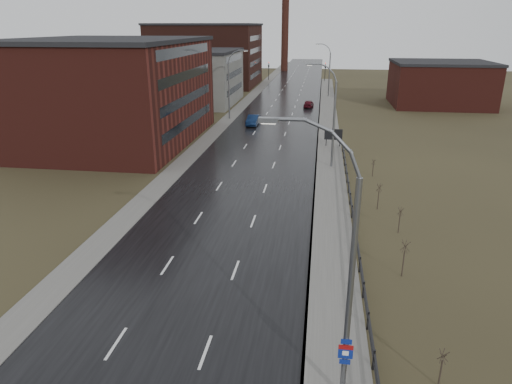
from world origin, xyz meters
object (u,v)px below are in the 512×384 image
(streetlight_main, at_px, (343,275))
(car_far, at_px, (309,104))
(billboard, at_px, (333,135))
(car_near, at_px, (253,120))

(streetlight_main, xyz_separation_m, car_far, (-3.54, 73.52, -5.35))
(billboard, distance_m, car_far, 30.63)
(billboard, bearing_deg, car_near, 135.00)
(billboard, xyz_separation_m, car_near, (-12.39, 12.39, -0.87))
(streetlight_main, height_order, car_near, streetlight_main)
(billboard, bearing_deg, streetlight_main, -90.83)
(billboard, height_order, car_near, billboard)
(streetlight_main, xyz_separation_m, car_near, (-11.76, 55.58, -5.26))
(car_near, height_order, car_far, car_near)
(billboard, xyz_separation_m, car_far, (-4.16, 30.33, -0.96))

